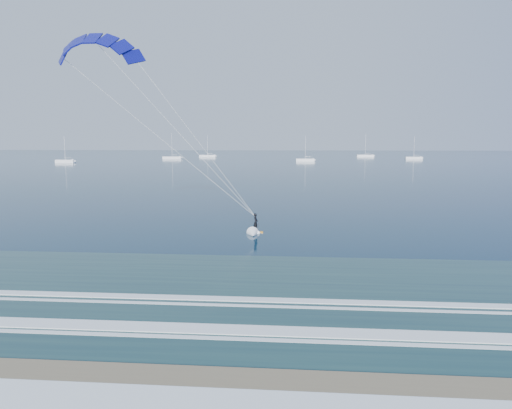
{
  "coord_description": "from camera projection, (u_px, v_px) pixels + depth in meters",
  "views": [
    {
      "loc": [
        4.95,
        -13.83,
        8.4
      ],
      "look_at": [
        1.9,
        24.0,
        3.18
      ],
      "focal_mm": 32.0,
      "sensor_mm": 36.0,
      "label": 1
    }
  ],
  "objects": [
    {
      "name": "ground",
      "position": [
        142.0,
        396.0,
        15.19
      ],
      "size": [
        900.0,
        900.0,
        0.0
      ],
      "primitive_type": "plane",
      "color": "#072B41",
      "rests_on": "ground"
    },
    {
      "name": "sailboat_1",
      "position": [
        172.0,
        158.0,
        227.83
      ],
      "size": [
        9.32,
        2.4,
        12.71
      ],
      "color": "white",
      "rests_on": "ground"
    },
    {
      "name": "sailboat_2",
      "position": [
        208.0,
        156.0,
        255.4
      ],
      "size": [
        9.27,
        2.4,
        12.43
      ],
      "color": "white",
      "rests_on": "ground"
    },
    {
      "name": "sailboat_0",
      "position": [
        65.0,
        161.0,
        186.28
      ],
      "size": [
        7.73,
        2.4,
        10.65
      ],
      "color": "white",
      "rests_on": "ground"
    },
    {
      "name": "sailboat_5",
      "position": [
        414.0,
        158.0,
        224.32
      ],
      "size": [
        8.01,
        2.4,
        11.04
      ],
      "color": "white",
      "rests_on": "ground"
    },
    {
      "name": "kitesurfer_rig",
      "position": [
        175.0,
        129.0,
        40.13
      ],
      "size": [
        19.35,
        5.74,
        18.58
      ],
      "color": "orange",
      "rests_on": "ground"
    },
    {
      "name": "sailboat_3",
      "position": [
        305.0,
        160.0,
        198.69
      ],
      "size": [
        7.9,
        2.4,
        11.08
      ],
      "color": "white",
      "rests_on": "ground"
    },
    {
      "name": "sailboat_4",
      "position": [
        365.0,
        156.0,
        260.08
      ],
      "size": [
        9.62,
        2.4,
        12.96
      ],
      "color": "white",
      "rests_on": "ground"
    }
  ]
}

